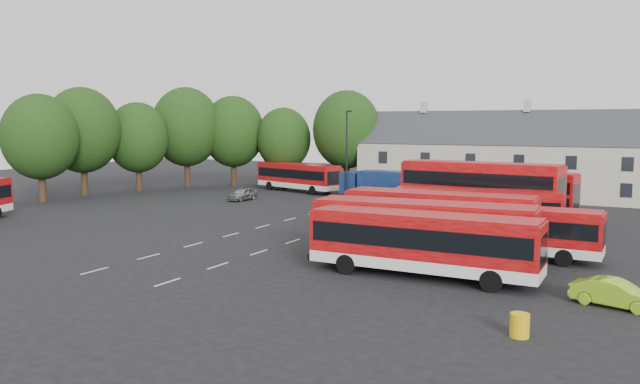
# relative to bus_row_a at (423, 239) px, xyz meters

# --- Properties ---
(ground) EXTENTS (140.00, 140.00, 0.00)m
(ground) POSITION_rel_bus_row_a_xyz_m (-15.64, 7.22, -1.95)
(ground) COLOR black
(ground) RESTS_ON ground
(lane_markings) EXTENTS (5.15, 33.80, 0.01)m
(lane_markings) POSITION_rel_bus_row_a_xyz_m (-13.14, 9.22, -1.95)
(lane_markings) COLOR beige
(lane_markings) RESTS_ON ground
(treeline) EXTENTS (29.92, 32.59, 12.01)m
(treeline) POSITION_rel_bus_row_a_xyz_m (-36.38, 26.59, 4.73)
(treeline) COLOR black
(treeline) RESTS_ON ground
(terrace_houses) EXTENTS (35.70, 7.13, 10.06)m
(terrace_houses) POSITION_rel_bus_row_a_xyz_m (-1.64, 37.22, 1.91)
(terrace_houses) COLOR beige
(terrace_houses) RESTS_ON ground
(bus_row_a) EXTENTS (11.51, 2.73, 3.25)m
(bus_row_a) POSITION_rel_bus_row_a_xyz_m (0.00, 0.00, 0.00)
(bus_row_a) COLOR silver
(bus_row_a) RESTS_ON ground
(bus_row_b) EXTENTS (12.28, 3.64, 3.42)m
(bus_row_b) POSITION_rel_bus_row_a_xyz_m (-1.04, 2.99, 0.10)
(bus_row_b) COLOR silver
(bus_row_b) RESTS_ON ground
(bus_row_c) EXTENTS (10.44, 2.53, 2.94)m
(bus_row_c) POSITION_rel_bus_row_a_xyz_m (2.65, 6.98, -0.18)
(bus_row_c) COLOR silver
(bus_row_c) RESTS_ON ground
(bus_row_d) EXTENTS (11.98, 2.98, 3.37)m
(bus_row_d) POSITION_rel_bus_row_a_xyz_m (-1.83, 8.43, 0.07)
(bus_row_d) COLOR silver
(bus_row_d) RESTS_ON ground
(bus_row_e) EXTENTS (11.53, 4.35, 3.18)m
(bus_row_e) POSITION_rel_bus_row_a_xyz_m (-0.67, 13.19, -0.04)
(bus_row_e) COLOR silver
(bus_row_e) RESTS_ON ground
(bus_dd_south) EXTENTS (12.00, 4.10, 4.82)m
(bus_dd_south) POSITION_rel_bus_row_a_xyz_m (-1.33, 16.81, 0.79)
(bus_dd_south) COLOR silver
(bus_dd_south) RESTS_ON ground
(bus_dd_north) EXTENTS (9.99, 3.59, 4.01)m
(bus_dd_north) POSITION_rel_bus_row_a_xyz_m (0.30, 20.15, 0.33)
(bus_dd_north) COLOR silver
(bus_dd_north) RESTS_ON ground
(bus_north) EXTENTS (11.41, 5.61, 3.15)m
(bus_north) POSITION_rel_bus_row_a_xyz_m (-25.30, 31.19, -0.06)
(bus_north) COLOR silver
(bus_north) RESTS_ON ground
(box_truck) EXTENTS (7.18, 2.68, 3.08)m
(box_truck) POSITION_rel_bus_row_a_xyz_m (-13.84, 26.81, -0.22)
(box_truck) COLOR black
(box_truck) RESTS_ON ground
(silver_car) EXTENTS (1.58, 3.71, 1.25)m
(silver_car) POSITION_rel_bus_row_a_xyz_m (-26.19, 21.60, -1.33)
(silver_car) COLOR #A3A5AB
(silver_car) RESTS_ON ground
(lime_car) EXTENTS (3.75, 2.05, 1.17)m
(lime_car) POSITION_rel_bus_row_a_xyz_m (8.83, -1.01, -1.37)
(lime_car) COLOR #97DA21
(lime_car) RESTS_ON ground
(grit_bin) EXTENTS (0.70, 0.70, 0.87)m
(grit_bin) POSITION_rel_bus_row_a_xyz_m (5.97, -6.75, -1.52)
(grit_bin) COLOR #E6B40D
(grit_bin) RESTS_ON ground
(lamppost) EXTENTS (0.62, 0.25, 8.93)m
(lamppost) POSITION_rel_bus_row_a_xyz_m (-16.54, 25.65, 2.81)
(lamppost) COLOR black
(lamppost) RESTS_ON ground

